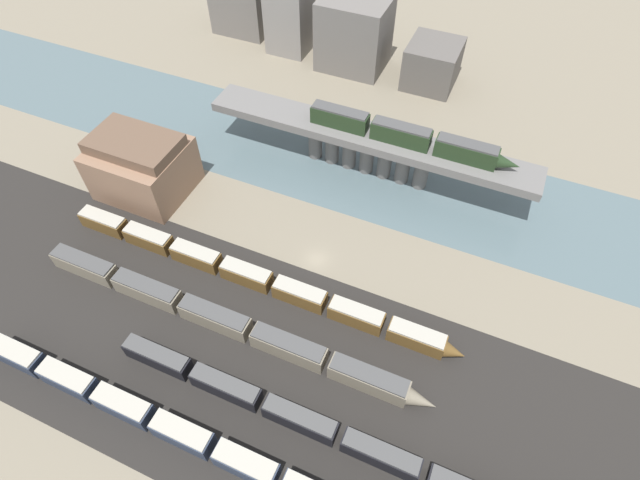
# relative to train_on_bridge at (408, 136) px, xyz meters

# --- Properties ---
(ground_plane) EXTENTS (400.00, 400.00, 0.00)m
(ground_plane) POSITION_rel_train_on_bridge_xyz_m (-8.09, -27.21, -12.15)
(ground_plane) COLOR gray
(railbed_yard) EXTENTS (280.00, 42.00, 0.01)m
(railbed_yard) POSITION_rel_train_on_bridge_xyz_m (-8.09, -51.21, -12.14)
(railbed_yard) COLOR #282623
(railbed_yard) RESTS_ON ground
(river_water) EXTENTS (320.00, 28.54, 0.01)m
(river_water) POSITION_rel_train_on_bridge_xyz_m (-8.09, 0.00, -12.14)
(river_water) COLOR slate
(river_water) RESTS_ON ground
(bridge) EXTENTS (70.96, 8.30, 10.16)m
(bridge) POSITION_rel_train_on_bridge_xyz_m (-8.09, 0.00, -4.59)
(bridge) COLOR slate
(bridge) RESTS_ON ground
(train_on_bridge) EXTENTS (42.94, 3.10, 4.08)m
(train_on_bridge) POSITION_rel_train_on_bridge_xyz_m (0.00, 0.00, 0.00)
(train_on_bridge) COLOR #23381E
(train_on_bridge) RESTS_ON bridge
(train_yard_near) EXTENTS (75.94, 3.18, 3.99)m
(train_yard_near) POSITION_rel_train_on_bridge_xyz_m (-11.46, -65.53, -10.19)
(train_yard_near) COLOR #2D384C
(train_yard_near) RESTS_ON ground
(train_yard_mid) EXTENTS (79.10, 2.77, 3.70)m
(train_yard_mid) POSITION_rel_train_on_bridge_xyz_m (9.86, -56.74, -10.33)
(train_yard_mid) COLOR black
(train_yard_mid) RESTS_ON ground
(train_yard_far) EXTENTS (73.07, 3.18, 3.86)m
(train_yard_far) POSITION_rel_train_on_bridge_xyz_m (-16.81, -46.77, -10.25)
(train_yard_far) COLOR gray
(train_yard_far) RESTS_ON ground
(train_yard_outer) EXTENTS (77.35, 3.09, 3.56)m
(train_yard_outer) POSITION_rel_train_on_bridge_xyz_m (-16.61, -36.69, -10.40)
(train_yard_outer) COLOR brown
(train_yard_outer) RESTS_ON ground
(warehouse_building) EXTENTS (18.04, 15.57, 13.32)m
(warehouse_building) POSITION_rel_train_on_bridge_xyz_m (-48.90, -23.72, -5.81)
(warehouse_building) COLOR #937056
(warehouse_building) RESTS_ON ground
(city_block_left) EXTENTS (11.03, 10.33, 17.83)m
(city_block_left) POSITION_rel_train_on_bridge_xyz_m (-45.10, 39.03, -3.23)
(city_block_left) COLOR gray
(city_block_left) RESTS_ON ground
(city_block_center) EXTENTS (17.46, 14.11, 18.18)m
(city_block_center) POSITION_rel_train_on_bridge_xyz_m (-25.98, 38.26, -3.06)
(city_block_center) COLOR slate
(city_block_center) RESTS_ON ground
(city_block_right) EXTENTS (12.86, 13.47, 10.96)m
(city_block_right) POSITION_rel_train_on_bridge_xyz_m (-4.28, 38.25, -6.67)
(city_block_right) COLOR #605B56
(city_block_right) RESTS_ON ground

